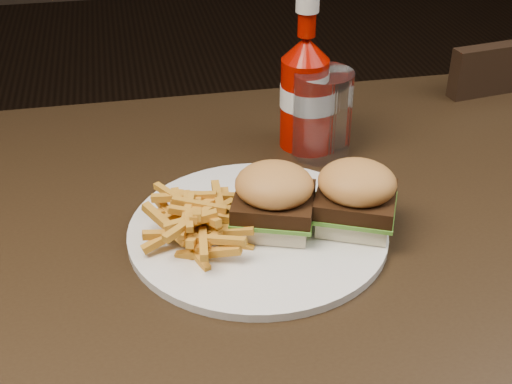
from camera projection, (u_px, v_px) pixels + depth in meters
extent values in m
cube|color=black|center=(334.00, 246.00, 0.81)|extent=(1.20, 0.80, 0.04)
cube|color=black|center=(456.00, 198.00, 1.46)|extent=(0.42, 0.42, 0.04)
cylinder|color=white|center=(258.00, 231.00, 0.79)|extent=(0.29, 0.29, 0.01)
cube|color=beige|center=(274.00, 219.00, 0.78)|extent=(0.10, 0.09, 0.02)
cube|color=beige|center=(354.00, 217.00, 0.79)|extent=(0.10, 0.10, 0.02)
cylinder|color=#990A00|center=(304.00, 104.00, 0.94)|extent=(0.08, 0.08, 0.12)
cylinder|color=white|center=(322.00, 116.00, 0.92)|extent=(0.10, 0.10, 0.12)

